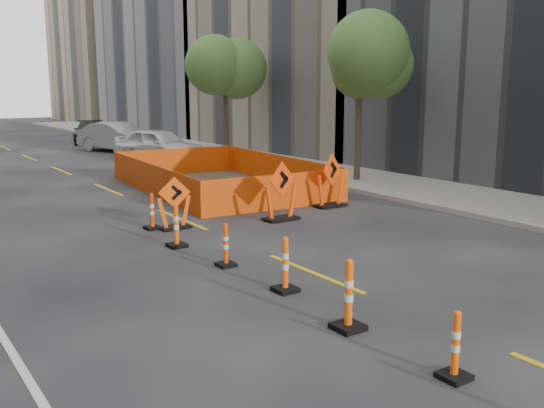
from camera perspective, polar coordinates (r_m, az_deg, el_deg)
ground_plane at (r=9.65m, az=19.09°, el=-12.12°), size 140.00×140.00×0.00m
sidewalk_right at (r=23.92m, az=9.02°, el=2.24°), size 4.00×90.00×0.15m
bld_right_c at (r=37.92m, az=5.83°, el=16.03°), size 12.00×16.00×14.00m
bld_right_d at (r=51.83m, az=-6.46°, el=18.01°), size 12.00×18.00×20.00m
bld_right_e at (r=68.36m, az=-13.92°, el=14.39°), size 12.00×14.00×16.00m
tree_r_b at (r=23.25m, az=8.26°, el=13.01°), size 2.80×2.80×5.95m
tree_r_c at (r=31.36m, az=-4.47°, el=12.57°), size 2.80×2.80×5.95m
channelizer_2 at (r=8.24m, az=16.91°, el=-12.58°), size 0.36×0.36×0.93m
channelizer_3 at (r=9.42m, az=7.24°, el=-8.45°), size 0.45×0.45×1.13m
channelizer_4 at (r=11.03m, az=1.26°, el=-5.69°), size 0.41×0.41×1.03m
channelizer_5 at (r=12.60m, az=-4.37°, el=-3.85°), size 0.36×0.36×0.92m
channelizer_6 at (r=14.21m, az=-9.00°, el=-1.98°), size 0.41×0.41×1.04m
channelizer_7 at (r=16.09m, az=-11.23°, el=-0.67°), size 0.38×0.38×0.96m
chevron_sign_left at (r=16.01m, az=-9.19°, el=0.12°), size 1.05×0.82×1.39m
chevron_sign_center at (r=16.80m, az=0.86°, el=1.24°), size 1.23×0.92×1.65m
chevron_sign_right at (r=18.74m, az=5.54°, el=2.25°), size 1.28×1.03×1.68m
safety_fence at (r=22.08m, az=-5.08°, el=2.82°), size 5.74×9.04×1.08m
parked_car_near at (r=30.53m, az=-10.59°, el=5.50°), size 3.71×5.20×1.64m
parked_car_mid at (r=35.61m, az=-14.34°, el=6.12°), size 3.52×5.31×1.65m
parked_car_far at (r=41.67m, az=-16.76°, el=6.50°), size 3.42×5.22×1.41m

